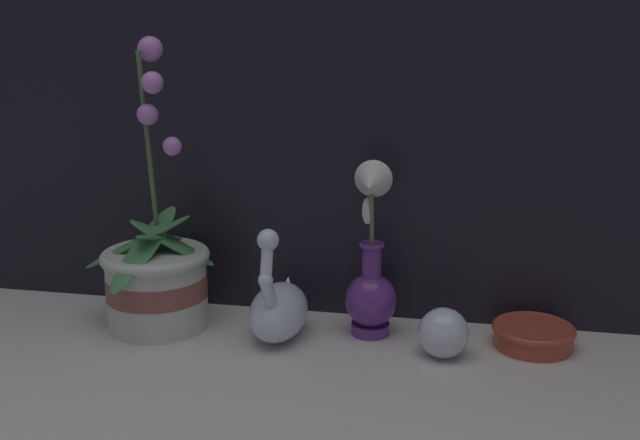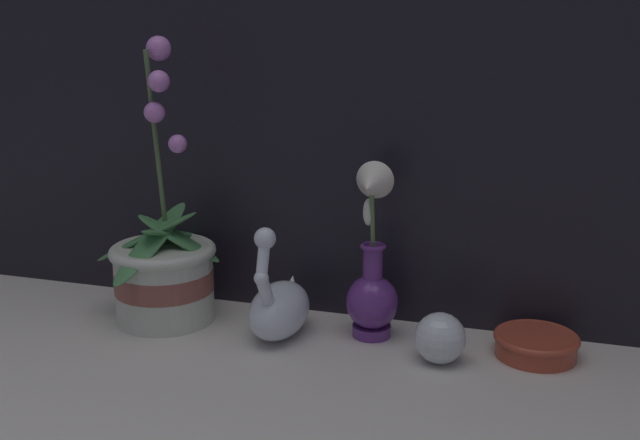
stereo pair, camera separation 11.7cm
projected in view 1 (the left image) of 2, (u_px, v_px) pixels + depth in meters
name	position (u px, v px, depth m)	size (l,w,h in m)	color
ground_plane	(320.00, 369.00, 1.11)	(2.80, 2.80, 0.00)	beige
orchid_potted_plant	(156.00, 276.00, 1.25)	(0.23, 0.25, 0.48)	beige
swan_figurine	(279.00, 307.00, 1.21)	(0.09, 0.18, 0.20)	silver
blue_vase	(371.00, 274.00, 1.20)	(0.08, 0.10, 0.29)	#602D7F
glass_sphere	(443.00, 333.00, 1.14)	(0.08, 0.08, 0.08)	silver
amber_dish	(533.00, 334.00, 1.18)	(0.13, 0.13, 0.04)	#A8422D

